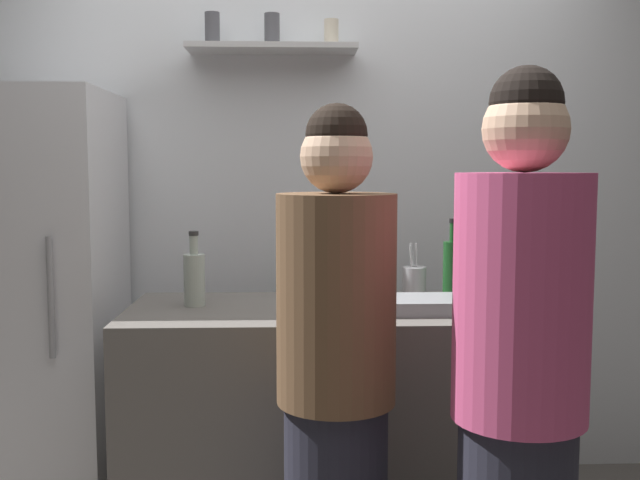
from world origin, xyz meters
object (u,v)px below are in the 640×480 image
utensil_holder (414,281)px  person_brown_jacket (338,390)px  wine_bottle_green_glass (453,268)px  water_bottle_plastic (325,276)px  wine_bottle_pale_glass (194,277)px  wine_bottle_amber_glass (374,269)px  person_pink_top (518,403)px  refrigerator (36,304)px  baking_pan (415,305)px

utensil_holder → person_brown_jacket: size_ratio=0.14×
wine_bottle_green_glass → water_bottle_plastic: size_ratio=1.53×
wine_bottle_pale_glass → person_brown_jacket: size_ratio=0.17×
wine_bottle_pale_glass → wine_bottle_amber_glass: bearing=8.4°
wine_bottle_green_glass → person_brown_jacket: (-0.50, -0.78, -0.25)m
person_pink_top → person_brown_jacket: 0.51m
water_bottle_plastic → person_brown_jacket: person_brown_jacket is taller
wine_bottle_pale_glass → refrigerator: bearing=156.9°
wine_bottle_pale_glass → water_bottle_plastic: (0.49, 0.14, -0.02)m
wine_bottle_amber_glass → utensil_holder: bearing=22.4°
wine_bottle_amber_glass → person_pink_top: bearing=-76.1°
person_brown_jacket → refrigerator: bearing=-82.0°
wine_bottle_green_glass → utensil_holder: bearing=154.1°
wine_bottle_amber_glass → person_brown_jacket: (-0.19, -0.78, -0.24)m
wine_bottle_green_glass → wine_bottle_amber_glass: bearing=-179.9°
utensil_holder → water_bottle_plastic: utensil_holder is taller
wine_bottle_green_glass → person_brown_jacket: person_brown_jacket is taller
wine_bottle_amber_glass → water_bottle_plastic: wine_bottle_amber_glass is taller
wine_bottle_pale_glass → utensil_holder: bearing=11.2°
wine_bottle_amber_glass → wine_bottle_pale_glass: 0.69m
person_pink_top → utensil_holder: bearing=-114.2°
utensil_holder → person_brown_jacket: 0.94m
baking_pan → utensil_holder: 0.32m
person_brown_jacket → wine_bottle_amber_glass: bearing=-146.5°
baking_pan → person_pink_top: bearing=-80.3°
refrigerator → utensil_holder: refrigerator is taller
refrigerator → wine_bottle_amber_glass: 1.40m
refrigerator → baking_pan: size_ratio=5.09×
person_brown_jacket → person_pink_top: bearing=107.5°
person_pink_top → wine_bottle_amber_glass: bearing=-104.9°
utensil_holder → person_pink_top: 1.11m
refrigerator → wine_bottle_green_glass: refrigerator is taller
person_pink_top → water_bottle_plastic: bearing=-96.1°
wine_bottle_pale_glass → person_pink_top: size_ratio=0.17×
baking_pan → wine_bottle_pale_glass: 0.82m
baking_pan → wine_bottle_amber_glass: 0.29m
wine_bottle_green_glass → person_pink_top: bearing=-93.0°
baking_pan → person_brown_jacket: (-0.31, -0.53, -0.15)m
utensil_holder → person_brown_jacket: (-0.36, -0.85, -0.18)m
baking_pan → person_pink_top: size_ratio=0.20×
utensil_holder → wine_bottle_amber_glass: (-0.17, -0.07, 0.06)m
person_brown_jacket → wine_bottle_green_glass: bearing=-165.4°
wine_bottle_amber_glass → wine_bottle_green_glass: (0.31, 0.00, 0.00)m
refrigerator → person_brown_jacket: refrigerator is taller
wine_bottle_green_glass → person_brown_jacket: bearing=-122.6°
water_bottle_plastic → wine_bottle_green_glass: bearing=-4.4°
utensil_holder → wine_bottle_pale_glass: 0.87m
wine_bottle_pale_glass → baking_pan: bearing=-10.1°
utensil_holder → wine_bottle_pale_glass: size_ratio=0.77×
utensil_holder → person_pink_top: person_pink_top is taller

